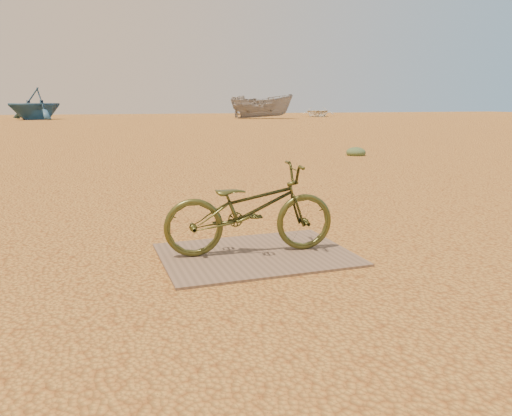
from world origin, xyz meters
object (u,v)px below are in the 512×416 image
object	(u,v)px
boat_far_left	(35,104)
boat_far_right	(317,112)
bicycle	(250,209)
boat_mid_right	(262,106)
plywood_board	(256,254)

from	to	relation	value
boat_far_left	boat_far_right	bearing A→B (deg)	49.89
bicycle	boat_far_left	distance (m)	41.02
boat_far_left	boat_mid_right	world-z (taller)	boat_far_left
boat_far_left	bicycle	bearing A→B (deg)	-35.63
plywood_board	boat_far_left	world-z (taller)	boat_far_left
bicycle	boat_mid_right	size ratio (longest dim) A/B	0.29
plywood_board	bicycle	xyz separation A→B (m)	(-0.04, 0.05, 0.41)
bicycle	boat_far_left	world-z (taller)	boat_far_left
plywood_board	bicycle	size ratio (longest dim) A/B	1.10
boat_mid_right	plywood_board	bearing A→B (deg)	-176.56
plywood_board	boat_far_right	size ratio (longest dim) A/B	0.37
boat_far_right	plywood_board	bearing A→B (deg)	-86.87
boat_far_right	boat_far_left	bearing A→B (deg)	-148.00
boat_mid_right	boat_far_right	xyz separation A→B (m)	(7.51, 4.50, -0.57)
bicycle	plywood_board	bearing A→B (deg)	-134.51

